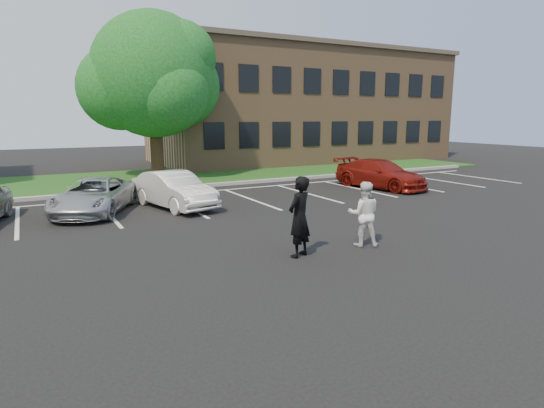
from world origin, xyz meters
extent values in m
plane|color=black|center=(0.00, 0.00, 0.00)|extent=(90.00, 90.00, 0.00)
cube|color=gray|center=(0.00, 12.00, 0.07)|extent=(40.00, 0.30, 0.15)
cube|color=#184018|center=(0.00, 16.00, 0.04)|extent=(44.00, 8.00, 0.08)
cube|color=silver|center=(-5.60, 8.00, 0.01)|extent=(0.12, 5.20, 0.01)
cube|color=silver|center=(-2.80, 8.00, 0.01)|extent=(0.12, 5.20, 0.01)
cube|color=silver|center=(0.00, 8.00, 0.01)|extent=(0.12, 5.20, 0.01)
cube|color=silver|center=(2.80, 8.00, 0.01)|extent=(0.12, 5.20, 0.01)
cube|color=silver|center=(5.60, 8.00, 0.01)|extent=(0.12, 5.20, 0.01)
cube|color=silver|center=(8.40, 8.00, 0.01)|extent=(0.12, 5.20, 0.01)
cube|color=silver|center=(11.20, 8.00, 0.01)|extent=(0.12, 5.20, 0.01)
cube|color=silver|center=(14.00, 8.00, 0.01)|extent=(0.12, 5.20, 0.01)
cube|color=silver|center=(16.80, 8.00, 0.01)|extent=(0.12, 5.20, 0.01)
cube|color=silver|center=(1.40, 10.70, 0.01)|extent=(34.00, 0.12, 0.01)
cube|color=#8E6B4A|center=(14.00, 22.00, 4.00)|extent=(22.00, 10.00, 8.00)
cube|color=#4E4437|center=(14.00, 22.00, 8.15)|extent=(22.40, 10.40, 0.30)
cube|color=black|center=(4.80, 16.97, 2.20)|extent=(1.30, 0.06, 1.60)
cube|color=black|center=(4.80, 16.97, 5.60)|extent=(1.30, 0.06, 1.60)
cube|color=black|center=(7.10, 16.97, 2.20)|extent=(1.30, 0.06, 1.60)
cube|color=black|center=(7.10, 16.97, 5.60)|extent=(1.30, 0.06, 1.60)
cube|color=black|center=(9.40, 16.97, 2.20)|extent=(1.30, 0.06, 1.60)
cube|color=black|center=(9.40, 16.97, 5.60)|extent=(1.30, 0.06, 1.60)
cube|color=black|center=(11.70, 16.97, 2.20)|extent=(1.30, 0.06, 1.60)
cube|color=black|center=(11.70, 16.97, 5.60)|extent=(1.30, 0.06, 1.60)
cube|color=black|center=(14.00, 16.97, 2.20)|extent=(1.30, 0.06, 1.60)
cube|color=black|center=(14.00, 16.97, 5.60)|extent=(1.30, 0.06, 1.60)
cube|color=black|center=(16.30, 16.97, 2.20)|extent=(1.30, 0.06, 1.60)
cube|color=black|center=(16.30, 16.97, 5.60)|extent=(1.30, 0.06, 1.60)
cube|color=black|center=(18.60, 16.97, 2.20)|extent=(1.30, 0.06, 1.60)
cube|color=black|center=(18.60, 16.97, 5.60)|extent=(1.30, 0.06, 1.60)
cube|color=black|center=(20.90, 16.97, 2.20)|extent=(1.30, 0.06, 1.60)
cube|color=black|center=(20.90, 16.97, 5.60)|extent=(1.30, 0.06, 1.60)
cube|color=black|center=(23.20, 16.97, 2.20)|extent=(1.30, 0.06, 1.60)
cube|color=black|center=(23.20, 16.97, 5.60)|extent=(1.30, 0.06, 1.60)
cylinder|color=black|center=(1.23, 16.46, 1.60)|extent=(0.70, 0.70, 3.20)
sphere|color=#0D5113|center=(1.23, 16.46, 5.50)|extent=(6.60, 6.60, 6.60)
sphere|color=#0D5113|center=(2.83, 17.16, 5.00)|extent=(4.60, 4.60, 4.60)
sphere|color=#0D5113|center=(-0.47, 16.86, 4.80)|extent=(4.40, 4.40, 4.40)
sphere|color=#0D5113|center=(1.63, 14.96, 4.60)|extent=(4.00, 4.00, 4.00)
sphere|color=#0D5113|center=(0.63, 18.06, 5.80)|extent=(4.20, 4.20, 4.20)
sphere|color=#0D5113|center=(2.43, 15.56, 6.40)|extent=(3.80, 3.80, 3.80)
imported|color=black|center=(0.46, 0.46, 0.98)|extent=(0.85, 0.74, 1.97)
imported|color=white|center=(2.43, 0.46, 0.85)|extent=(1.04, 0.99, 1.70)
imported|color=#B8BAC0|center=(-3.19, 8.17, 0.61)|extent=(3.77, 4.84, 1.22)
imported|color=silver|center=(-0.45, 7.78, 0.67)|extent=(2.34, 4.30, 1.34)
imported|color=maroon|center=(9.50, 7.72, 0.67)|extent=(2.75, 4.89, 1.34)
camera|label=1|loc=(-5.20, -8.54, 3.36)|focal=30.00mm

